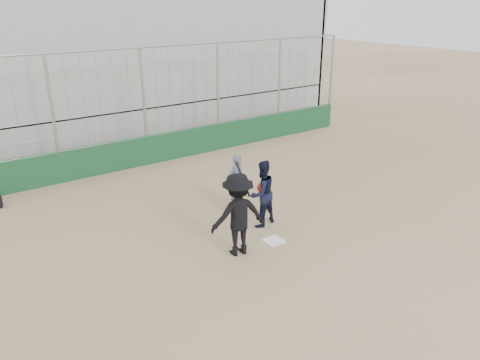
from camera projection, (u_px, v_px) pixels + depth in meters
ground at (274, 241)px, 11.35m from camera, size 90.00×90.00×0.00m
home_plate at (274, 241)px, 11.34m from camera, size 0.44×0.44×0.02m
backstop at (146, 138)px, 16.29m from camera, size 18.10×0.25×4.04m
bleachers at (91, 65)px, 19.32m from camera, size 20.25×6.70×6.98m
batter_at_plate at (238, 214)px, 10.49m from camera, size 1.37×0.94×2.08m
catcher_crouched at (262, 204)px, 11.94m from camera, size 0.97×0.82×1.19m
umpire at (236, 184)px, 12.92m from camera, size 0.64×0.48×1.41m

